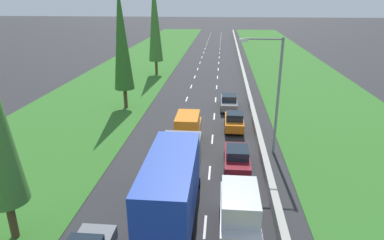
{
  "coord_description": "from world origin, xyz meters",
  "views": [
    {
      "loc": [
        2.41,
        -0.24,
        11.73
      ],
      "look_at": [
        -0.35,
        30.51,
        0.43
      ],
      "focal_mm": 31.78,
      "sensor_mm": 36.0,
      "label": 1
    }
  ],
  "objects_px": {
    "blue_box_truck_centre_lane": "(173,185)",
    "poplar_tree_second": "(121,38)",
    "grey_sedan_right_lane": "(229,102)",
    "street_light_mast": "(274,89)",
    "maroon_sedan_right_lane": "(237,158)",
    "orange_hatchback_right_lane": "(234,121)",
    "poplar_tree_third": "(155,19)",
    "silver_van_right_lane": "(239,214)",
    "orange_van_centre_lane": "(188,131)"
  },
  "relations": [
    {
      "from": "poplar_tree_second",
      "to": "street_light_mast",
      "type": "height_order",
      "value": "poplar_tree_second"
    },
    {
      "from": "blue_box_truck_centre_lane",
      "to": "poplar_tree_second",
      "type": "height_order",
      "value": "poplar_tree_second"
    },
    {
      "from": "orange_hatchback_right_lane",
      "to": "grey_sedan_right_lane",
      "type": "distance_m",
      "value": 6.17
    },
    {
      "from": "silver_van_right_lane",
      "to": "grey_sedan_right_lane",
      "type": "xyz_separation_m",
      "value": [
        -0.22,
        21.23,
        -0.59
      ]
    },
    {
      "from": "silver_van_right_lane",
      "to": "street_light_mast",
      "type": "distance_m",
      "value": 11.47
    },
    {
      "from": "orange_van_centre_lane",
      "to": "poplar_tree_third",
      "type": "height_order",
      "value": "poplar_tree_third"
    },
    {
      "from": "blue_box_truck_centre_lane",
      "to": "street_light_mast",
      "type": "relative_size",
      "value": 1.04
    },
    {
      "from": "orange_hatchback_right_lane",
      "to": "poplar_tree_third",
      "type": "xyz_separation_m",
      "value": [
        -11.59,
        22.7,
        7.64
      ]
    },
    {
      "from": "orange_hatchback_right_lane",
      "to": "poplar_tree_third",
      "type": "distance_m",
      "value": 26.61
    },
    {
      "from": "grey_sedan_right_lane",
      "to": "poplar_tree_second",
      "type": "distance_m",
      "value": 13.29
    },
    {
      "from": "orange_van_centre_lane",
      "to": "maroon_sedan_right_lane",
      "type": "height_order",
      "value": "orange_van_centre_lane"
    },
    {
      "from": "poplar_tree_third",
      "to": "street_light_mast",
      "type": "relative_size",
      "value": 1.65
    },
    {
      "from": "orange_hatchback_right_lane",
      "to": "grey_sedan_right_lane",
      "type": "relative_size",
      "value": 0.87
    },
    {
      "from": "blue_box_truck_centre_lane",
      "to": "street_light_mast",
      "type": "height_order",
      "value": "street_light_mast"
    },
    {
      "from": "blue_box_truck_centre_lane",
      "to": "silver_van_right_lane",
      "type": "relative_size",
      "value": 1.92
    },
    {
      "from": "grey_sedan_right_lane",
      "to": "street_light_mast",
      "type": "relative_size",
      "value": 0.5
    },
    {
      "from": "orange_van_centre_lane",
      "to": "silver_van_right_lane",
      "type": "relative_size",
      "value": 1.0
    },
    {
      "from": "blue_box_truck_centre_lane",
      "to": "orange_hatchback_right_lane",
      "type": "relative_size",
      "value": 2.41
    },
    {
      "from": "grey_sedan_right_lane",
      "to": "orange_van_centre_lane",
      "type": "bearing_deg",
      "value": -108.72
    },
    {
      "from": "orange_hatchback_right_lane",
      "to": "grey_sedan_right_lane",
      "type": "height_order",
      "value": "orange_hatchback_right_lane"
    },
    {
      "from": "blue_box_truck_centre_lane",
      "to": "orange_hatchback_right_lane",
      "type": "height_order",
      "value": "blue_box_truck_centre_lane"
    },
    {
      "from": "blue_box_truck_centre_lane",
      "to": "grey_sedan_right_lane",
      "type": "height_order",
      "value": "blue_box_truck_centre_lane"
    },
    {
      "from": "silver_van_right_lane",
      "to": "grey_sedan_right_lane",
      "type": "bearing_deg",
      "value": 90.6
    },
    {
      "from": "maroon_sedan_right_lane",
      "to": "poplar_tree_second",
      "type": "bearing_deg",
      "value": 131.87
    },
    {
      "from": "blue_box_truck_centre_lane",
      "to": "silver_van_right_lane",
      "type": "bearing_deg",
      "value": -17.8
    },
    {
      "from": "grey_sedan_right_lane",
      "to": "poplar_tree_third",
      "type": "height_order",
      "value": "poplar_tree_third"
    },
    {
      "from": "silver_van_right_lane",
      "to": "poplar_tree_second",
      "type": "relative_size",
      "value": 0.37
    },
    {
      "from": "orange_van_centre_lane",
      "to": "maroon_sedan_right_lane",
      "type": "bearing_deg",
      "value": -41.66
    },
    {
      "from": "poplar_tree_third",
      "to": "poplar_tree_second",
      "type": "bearing_deg",
      "value": -90.73
    },
    {
      "from": "silver_van_right_lane",
      "to": "orange_hatchback_right_lane",
      "type": "bearing_deg",
      "value": 89.29
    },
    {
      "from": "maroon_sedan_right_lane",
      "to": "street_light_mast",
      "type": "xyz_separation_m",
      "value": [
        2.66,
        2.94,
        4.42
      ]
    },
    {
      "from": "orange_hatchback_right_lane",
      "to": "poplar_tree_third",
      "type": "relative_size",
      "value": 0.26
    },
    {
      "from": "silver_van_right_lane",
      "to": "grey_sedan_right_lane",
      "type": "height_order",
      "value": "silver_van_right_lane"
    },
    {
      "from": "orange_van_centre_lane",
      "to": "street_light_mast",
      "type": "bearing_deg",
      "value": -4.49
    },
    {
      "from": "silver_van_right_lane",
      "to": "orange_hatchback_right_lane",
      "type": "height_order",
      "value": "silver_van_right_lane"
    },
    {
      "from": "orange_van_centre_lane",
      "to": "grey_sedan_right_lane",
      "type": "bearing_deg",
      "value": 71.28
    },
    {
      "from": "grey_sedan_right_lane",
      "to": "street_light_mast",
      "type": "bearing_deg",
      "value": -74.21
    },
    {
      "from": "maroon_sedan_right_lane",
      "to": "orange_hatchback_right_lane",
      "type": "bearing_deg",
      "value": 89.92
    },
    {
      "from": "orange_van_centre_lane",
      "to": "grey_sedan_right_lane",
      "type": "relative_size",
      "value": 1.09
    },
    {
      "from": "blue_box_truck_centre_lane",
      "to": "maroon_sedan_right_lane",
      "type": "relative_size",
      "value": 2.09
    },
    {
      "from": "grey_sedan_right_lane",
      "to": "poplar_tree_second",
      "type": "height_order",
      "value": "poplar_tree_second"
    },
    {
      "from": "silver_van_right_lane",
      "to": "poplar_tree_third",
      "type": "relative_size",
      "value": 0.33
    },
    {
      "from": "poplar_tree_second",
      "to": "orange_van_centre_lane",
      "type": "bearing_deg",
      "value": -50.8
    },
    {
      "from": "poplar_tree_second",
      "to": "poplar_tree_third",
      "type": "bearing_deg",
      "value": 89.27
    },
    {
      "from": "orange_hatchback_right_lane",
      "to": "street_light_mast",
      "type": "bearing_deg",
      "value": -60.32
    },
    {
      "from": "orange_hatchback_right_lane",
      "to": "street_light_mast",
      "type": "xyz_separation_m",
      "value": [
        2.65,
        -4.65,
        4.4
      ]
    },
    {
      "from": "maroon_sedan_right_lane",
      "to": "poplar_tree_third",
      "type": "bearing_deg",
      "value": 110.92
    },
    {
      "from": "orange_van_centre_lane",
      "to": "poplar_tree_third",
      "type": "distance_m",
      "value": 28.8
    },
    {
      "from": "orange_hatchback_right_lane",
      "to": "grey_sedan_right_lane",
      "type": "bearing_deg",
      "value": 93.79
    },
    {
      "from": "orange_hatchback_right_lane",
      "to": "silver_van_right_lane",
      "type": "bearing_deg",
      "value": -90.71
    }
  ]
}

